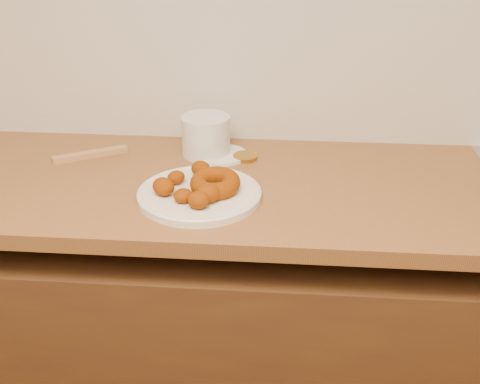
{
  "coord_description": "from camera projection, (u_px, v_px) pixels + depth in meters",
  "views": [
    {
      "loc": [
        -0.04,
        0.31,
        1.57
      ],
      "look_at": [
        -0.14,
        1.57,
        0.93
      ],
      "focal_mm": 45.0,
      "sensor_mm": 36.0,
      "label": 1
    }
  ],
  "objects": [
    {
      "name": "ring_donut",
      "position": [
        215.0,
        183.0,
        1.44
      ],
      "size": [
        0.13,
        0.13,
        0.05
      ],
      "primitive_type": "torus",
      "rotation": [
        0.1,
        0.0,
        -0.06
      ],
      "color": "#793101",
      "rests_on": "donut_plate"
    },
    {
      "name": "plastic_tub",
      "position": [
        206.0,
        136.0,
        1.67
      ],
      "size": [
        0.15,
        0.15,
        0.11
      ],
      "primitive_type": "cylinder",
      "rotation": [
        0.0,
        0.0,
        0.16
      ],
      "color": "silver",
      "rests_on": "butcher_block"
    },
    {
      "name": "fried_dough_chunks",
      "position": [
        189.0,
        187.0,
        1.42
      ],
      "size": [
        0.19,
        0.22,
        0.04
      ],
      "color": "#793101",
      "rests_on": "donut_plate"
    },
    {
      "name": "tub_lid",
      "position": [
        222.0,
        155.0,
        1.68
      ],
      "size": [
        0.18,
        0.18,
        0.01
      ],
      "primitive_type": "cylinder",
      "rotation": [
        0.0,
        0.0,
        -0.35
      ],
      "color": "silver",
      "rests_on": "butcher_block"
    },
    {
      "name": "butcher_block",
      "position": [
        52.0,
        181.0,
        1.58
      ],
      "size": [
        2.3,
        0.62,
        0.04
      ],
      "primitive_type": "cube",
      "color": "brown",
      "rests_on": "base_cabinet"
    },
    {
      "name": "wooden_utensil",
      "position": [
        90.0,
        154.0,
        1.67
      ],
      "size": [
        0.19,
        0.12,
        0.02
      ],
      "primitive_type": "cube",
      "rotation": [
        0.0,
        0.0,
        0.52
      ],
      "color": "#A7764A",
      "rests_on": "butcher_block"
    },
    {
      "name": "donut_plate",
      "position": [
        199.0,
        195.0,
        1.45
      ],
      "size": [
        0.3,
        0.3,
        0.02
      ],
      "primitive_type": "cylinder",
      "color": "silver",
      "rests_on": "butcher_block"
    },
    {
      "name": "base_cabinet",
      "position": [
        292.0,
        340.0,
        1.76
      ],
      "size": [
        3.6,
        0.6,
        0.77
      ],
      "primitive_type": "cube",
      "color": "#503215",
      "rests_on": "floor"
    },
    {
      "name": "brass_jar_lid",
      "position": [
        245.0,
        157.0,
        1.66
      ],
      "size": [
        0.09,
        0.09,
        0.01
      ],
      "primitive_type": "cylinder",
      "rotation": [
        0.0,
        0.0,
        -0.42
      ],
      "color": "#A67E25",
      "rests_on": "butcher_block"
    },
    {
      "name": "backsplash",
      "position": [
        304.0,
        38.0,
        1.66
      ],
      "size": [
        3.6,
        0.02,
        0.6
      ],
      "primitive_type": "cube",
      "color": "beige",
      "rests_on": "wall_back"
    }
  ]
}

